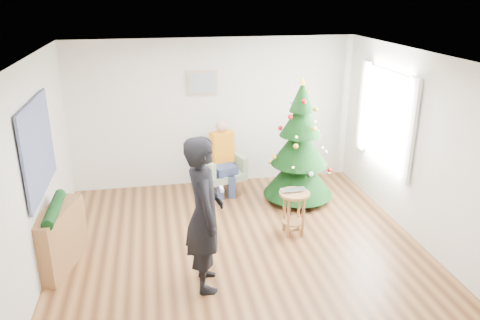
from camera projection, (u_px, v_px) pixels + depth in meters
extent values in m
plane|color=brown|center=(241.00, 251.00, 6.37)|extent=(5.00, 5.00, 0.00)
plane|color=white|center=(241.00, 58.00, 5.47)|extent=(5.00, 5.00, 0.00)
plane|color=silver|center=(214.00, 113.00, 8.23)|extent=(5.00, 0.00, 5.00)
plane|color=silver|center=(302.00, 273.00, 3.62)|extent=(5.00, 0.00, 5.00)
plane|color=silver|center=(32.00, 176.00, 5.48)|extent=(0.00, 5.00, 5.00)
plane|color=silver|center=(421.00, 150.00, 6.36)|extent=(0.00, 5.00, 5.00)
cube|color=white|center=(386.00, 117.00, 7.21)|extent=(0.04, 1.30, 1.40)
cube|color=white|center=(409.00, 131.00, 6.51)|extent=(0.05, 0.25, 1.50)
cube|color=white|center=(363.00, 106.00, 7.89)|extent=(0.05, 0.25, 1.50)
cylinder|color=#3F2816|center=(297.00, 192.00, 7.89)|extent=(0.09, 0.09, 0.27)
cone|color=black|center=(298.00, 172.00, 7.77)|extent=(1.15, 1.15, 0.75)
cone|color=black|center=(300.00, 145.00, 7.60)|extent=(0.92, 0.92, 0.67)
cone|color=black|center=(301.00, 118.00, 7.44)|extent=(0.67, 0.67, 0.58)
cone|color=black|center=(302.00, 96.00, 7.32)|extent=(0.39, 0.39, 0.49)
cone|color=gold|center=(303.00, 80.00, 7.24)|extent=(0.12, 0.12, 0.12)
cylinder|color=brown|center=(295.00, 194.00, 6.61)|extent=(0.44, 0.44, 0.04)
cylinder|color=brown|center=(293.00, 221.00, 6.76)|extent=(0.33, 0.33, 0.02)
imported|color=silver|center=(295.00, 192.00, 6.60)|extent=(0.37, 0.24, 0.03)
cube|color=gray|center=(223.00, 174.00, 8.12)|extent=(0.80, 0.77, 0.12)
cube|color=gray|center=(216.00, 151.00, 8.22)|extent=(0.65, 0.31, 0.60)
cube|color=gray|center=(207.00, 169.00, 7.92)|extent=(0.25, 0.51, 0.30)
cube|color=gray|center=(239.00, 163.00, 8.20)|extent=(0.25, 0.51, 0.30)
cube|color=navy|center=(224.00, 169.00, 8.00)|extent=(0.47, 0.48, 0.14)
cube|color=orange|center=(222.00, 147.00, 8.08)|extent=(0.43, 0.31, 0.55)
sphere|color=tan|center=(222.00, 126.00, 7.93)|extent=(0.20, 0.20, 0.20)
imported|color=black|center=(204.00, 214.00, 5.35)|extent=(0.45, 0.68, 1.87)
cube|color=white|center=(222.00, 189.00, 5.24)|extent=(0.04, 0.13, 0.04)
cube|color=brown|center=(59.00, 239.00, 5.89)|extent=(0.57, 1.04, 0.80)
cylinder|color=black|center=(54.00, 209.00, 5.74)|extent=(0.14, 0.90, 0.14)
cube|color=black|center=(38.00, 147.00, 5.68)|extent=(0.03, 1.50, 1.15)
cube|color=tan|center=(202.00, 83.00, 7.97)|extent=(0.52, 0.03, 0.42)
cube|color=gray|center=(202.00, 83.00, 7.95)|extent=(0.44, 0.02, 0.34)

